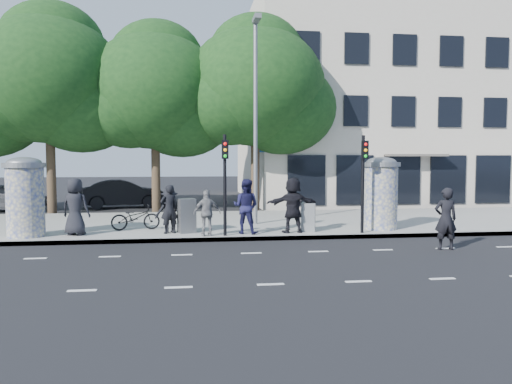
{
  "coord_description": "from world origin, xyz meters",
  "views": [
    {
      "loc": [
        -1.69,
        -12.85,
        2.79
      ],
      "look_at": [
        0.41,
        3.5,
        1.64
      ],
      "focal_mm": 35.0,
      "sensor_mm": 36.0,
      "label": 1
    }
  ],
  "objects": [
    {
      "name": "tree_mid_left",
      "position": [
        -8.5,
        12.5,
        6.5
      ],
      "size": [
        7.2,
        7.2,
        9.57
      ],
      "color": "#38281C",
      "rests_on": "ground"
    },
    {
      "name": "traffic_pole_far",
      "position": [
        4.2,
        3.79,
        2.23
      ],
      "size": [
        0.22,
        0.31,
        3.4
      ],
      "color": "black",
      "rests_on": "sidewalk"
    },
    {
      "name": "sidewalk",
      "position": [
        0.0,
        7.5,
        0.07
      ],
      "size": [
        40.0,
        8.0,
        0.15
      ],
      "primitive_type": "cube",
      "color": "gray",
      "rests_on": "ground"
    },
    {
      "name": "tree_center",
      "position": [
        1.5,
        12.3,
        6.31
      ],
      "size": [
        7.0,
        7.0,
        9.3
      ],
      "color": "#38281C",
      "rests_on": "ground"
    },
    {
      "name": "ped_d",
      "position": [
        -2.49,
        4.84,
        0.93
      ],
      "size": [
        1.09,
        0.75,
        1.55
      ],
      "primitive_type": "imported",
      "rotation": [
        0.0,
        0.0,
        3.32
      ],
      "color": "black",
      "rests_on": "sidewalk"
    },
    {
      "name": "ad_column_right",
      "position": [
        5.2,
        4.7,
        1.54
      ],
      "size": [
        1.36,
        1.36,
        2.65
      ],
      "color": "beige",
      "rests_on": "sidewalk"
    },
    {
      "name": "ad_column_left",
      "position": [
        -7.2,
        4.5,
        1.54
      ],
      "size": [
        1.36,
        1.36,
        2.65
      ],
      "color": "beige",
      "rests_on": "sidewalk"
    },
    {
      "name": "man_road",
      "position": [
        5.9,
        1.24,
        0.94
      ],
      "size": [
        0.73,
        0.52,
        1.88
      ],
      "primitive_type": "imported",
      "rotation": [
        0.0,
        0.0,
        3.03
      ],
      "color": "black",
      "rests_on": "ground"
    },
    {
      "name": "traffic_pole_near",
      "position": [
        -0.6,
        3.79,
        2.23
      ],
      "size": [
        0.22,
        0.31,
        3.4
      ],
      "color": "black",
      "rests_on": "sidewalk"
    },
    {
      "name": "car_mid",
      "position": [
        -5.47,
        15.36,
        0.77
      ],
      "size": [
        2.38,
        4.85,
        1.53
      ],
      "primitive_type": "imported",
      "rotation": [
        0.0,
        0.0,
        1.74
      ],
      "color": "black",
      "rests_on": "ground"
    },
    {
      "name": "curb",
      "position": [
        0.0,
        3.55,
        0.07
      ],
      "size": [
        40.0,
        0.1,
        0.16
      ],
      "primitive_type": "cube",
      "color": "slate",
      "rests_on": "ground"
    },
    {
      "name": "cabinet_right",
      "position": [
        2.4,
        4.41,
        0.66
      ],
      "size": [
        0.57,
        0.48,
        1.02
      ],
      "primitive_type": "cube",
      "rotation": [
        0.0,
        0.0,
        -0.3
      ],
      "color": "gray",
      "rests_on": "sidewalk"
    },
    {
      "name": "ped_e",
      "position": [
        -1.2,
        3.85,
        0.93
      ],
      "size": [
        0.96,
        0.61,
        1.56
      ],
      "primitive_type": "imported",
      "rotation": [
        0.0,
        0.0,
        3.24
      ],
      "color": "slate",
      "rests_on": "sidewalk"
    },
    {
      "name": "ped_a",
      "position": [
        -5.62,
        4.58,
        1.12
      ],
      "size": [
        1.08,
        0.85,
        1.94
      ],
      "primitive_type": "imported",
      "rotation": [
        0.0,
        0.0,
        2.86
      ],
      "color": "black",
      "rests_on": "sidewalk"
    },
    {
      "name": "ped_c",
      "position": [
        0.14,
        4.21,
        1.1
      ],
      "size": [
        1.14,
        1.04,
        1.89
      ],
      "primitive_type": "imported",
      "rotation": [
        0.0,
        0.0,
        2.71
      ],
      "color": "#19183E",
      "rests_on": "sidewalk"
    },
    {
      "name": "ground",
      "position": [
        0.0,
        0.0,
        0.0
      ],
      "size": [
        120.0,
        120.0,
        0.0
      ],
      "primitive_type": "plane",
      "color": "black",
      "rests_on": "ground"
    },
    {
      "name": "building",
      "position": [
        12.0,
        19.99,
        5.99
      ],
      "size": [
        20.3,
        15.85,
        12.0
      ],
      "color": "beige",
      "rests_on": "ground"
    },
    {
      "name": "tree_near_left",
      "position": [
        -3.5,
        12.7,
        6.06
      ],
      "size": [
        6.8,
        6.8,
        8.97
      ],
      "color": "#38281C",
      "rests_on": "ground"
    },
    {
      "name": "lane_dash_near",
      "position": [
        0.0,
        -2.2,
        0.0
      ],
      "size": [
        32.0,
        0.12,
        0.01
      ],
      "primitive_type": "cube",
      "color": "silver",
      "rests_on": "ground"
    },
    {
      "name": "ped_f",
      "position": [
        1.8,
        4.22,
        1.13
      ],
      "size": [
        1.86,
        0.8,
        1.95
      ],
      "primitive_type": "imported",
      "rotation": [
        0.0,
        0.0,
        3.22
      ],
      "color": "black",
      "rests_on": "sidewalk"
    },
    {
      "name": "lane_dash_far",
      "position": [
        0.0,
        1.4,
        0.0
      ],
      "size": [
        32.0,
        0.12,
        0.01
      ],
      "primitive_type": "cube",
      "color": "silver",
      "rests_on": "ground"
    },
    {
      "name": "cabinet_left",
      "position": [
        -1.89,
        4.63,
        0.75
      ],
      "size": [
        0.68,
        0.58,
        1.2
      ],
      "primitive_type": "cube",
      "rotation": [
        0.0,
        0.0,
        0.33
      ],
      "color": "slate",
      "rests_on": "sidewalk"
    },
    {
      "name": "street_lamp",
      "position": [
        0.8,
        6.63,
        4.79
      ],
      "size": [
        0.25,
        0.93,
        8.0
      ],
      "color": "slate",
      "rests_on": "sidewalk"
    },
    {
      "name": "bicycle",
      "position": [
        -3.74,
        5.56,
        0.61
      ],
      "size": [
        0.88,
        1.81,
        0.91
      ],
      "primitive_type": "imported",
      "rotation": [
        0.0,
        0.0,
        1.73
      ],
      "color": "black",
      "rests_on": "sidewalk"
    },
    {
      "name": "ped_b",
      "position": [
        -2.49,
        4.56,
        1.0
      ],
      "size": [
        0.72,
        0.6,
        1.7
      ],
      "primitive_type": "imported",
      "rotation": [
        0.0,
        0.0,
        3.5
      ],
      "color": "black",
      "rests_on": "sidewalk"
    },
    {
      "name": "car_left",
      "position": [
        -11.36,
        14.22,
        0.73
      ],
      "size": [
        1.85,
        4.35,
        1.47
      ],
      "primitive_type": "imported",
      "rotation": [
        0.0,
        0.0,
        1.6
      ],
      "color": "#585A60",
      "rests_on": "ground"
    }
  ]
}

